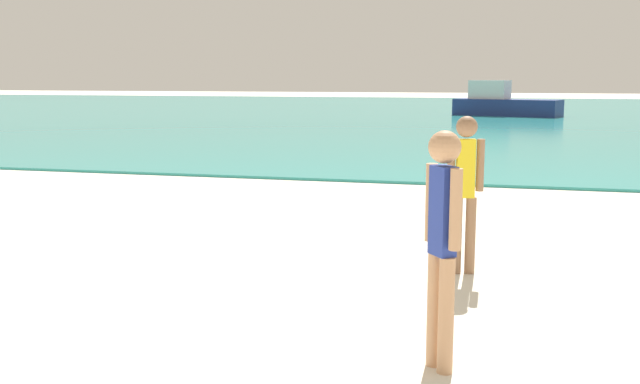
% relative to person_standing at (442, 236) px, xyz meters
% --- Properties ---
extents(water, '(160.00, 60.00, 0.06)m').
position_rel_person_standing_xyz_m(water, '(-1.79, 39.25, -0.97)').
color(water, teal).
rests_on(water, ground).
extents(person_standing, '(0.28, 0.34, 1.76)m').
position_rel_person_standing_xyz_m(person_standing, '(0.00, 0.00, 0.00)').
color(person_standing, tan).
rests_on(person_standing, ground).
extents(person_distant, '(0.39, 0.23, 1.72)m').
position_rel_person_standing_xyz_m(person_distant, '(0.00, 2.75, -0.02)').
color(person_distant, '#936B4C').
rests_on(person_distant, ground).
extents(boat_far, '(5.81, 3.42, 1.88)m').
position_rel_person_standing_xyz_m(boat_far, '(0.13, 35.41, -0.29)').
color(boat_far, navy).
rests_on(boat_far, water).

